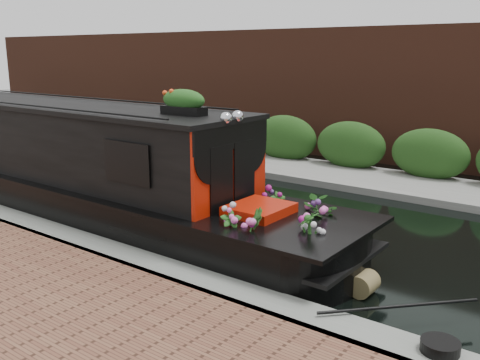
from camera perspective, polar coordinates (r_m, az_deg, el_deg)
The scene contains 8 objects.
ground at distance 10.96m, azimuth 0.18°, elevation -3.79°, with size 80.00×80.00×0.00m, color black.
near_bank_coping at distance 8.71m, azimuth -13.14°, elevation -8.83°, with size 40.00×0.60×0.50m, color slate.
far_bank_path at distance 14.43m, azimuth 10.25°, elevation 0.22°, with size 40.00×2.40×0.34m, color gray.
far_hedge at distance 15.22m, azimuth 11.79°, elevation 0.84°, with size 40.00×1.10×2.80m, color #204416.
far_brick_wall at distance 17.11m, azimuth 14.83°, elevation 2.05°, with size 40.00×1.00×8.00m, color #51281B.
narrowboat at distance 11.55m, azimuth -17.78°, elevation 0.89°, with size 12.41×2.17×2.90m.
rope_fender at distance 7.65m, azimuth 13.12°, elevation -10.75°, with size 0.32×0.32×0.38m, color brown.
coiled_mooring_rope at distance 6.10m, azimuth 20.57°, elevation -16.29°, with size 0.40×0.40×0.12m, color black.
Camera 1 is at (6.29, -8.37, 3.25)m, focal length 40.00 mm.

